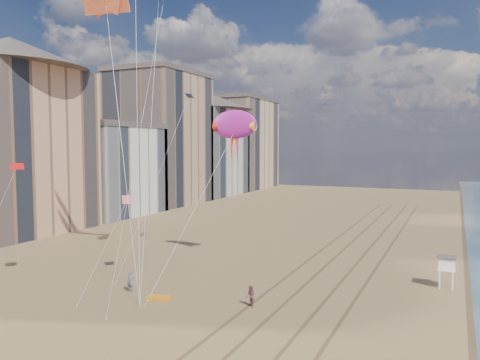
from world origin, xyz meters
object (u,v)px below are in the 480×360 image
lifeguard_stand (447,264)px  kite_flyer_a (130,281)px  grounded_kite (159,298)px  show_kite (234,125)px  kite_flyer_b (251,296)px

lifeguard_stand → kite_flyer_a: size_ratio=1.55×
lifeguard_stand → grounded_kite: 25.51m
lifeguard_stand → kite_flyer_a: 28.10m
grounded_kite → show_kite: show_kite is taller
lifeguard_stand → kite_flyer_a: lifeguard_stand is taller
grounded_kite → kite_flyer_b: size_ratio=1.13×
lifeguard_stand → kite_flyer_b: size_ratio=1.66×
grounded_kite → kite_flyer_a: kite_flyer_a is taller
grounded_kite → kite_flyer_b: 7.85m
lifeguard_stand → show_kite: 24.27m
grounded_kite → show_kite: size_ratio=0.10×
lifeguard_stand → kite_flyer_b: (-13.95, -11.84, -1.36)m
show_kite → kite_flyer_b: show_kite is taller
lifeguard_stand → grounded_kite: lifeguard_stand is taller
show_kite → kite_flyer_a: show_kite is taller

